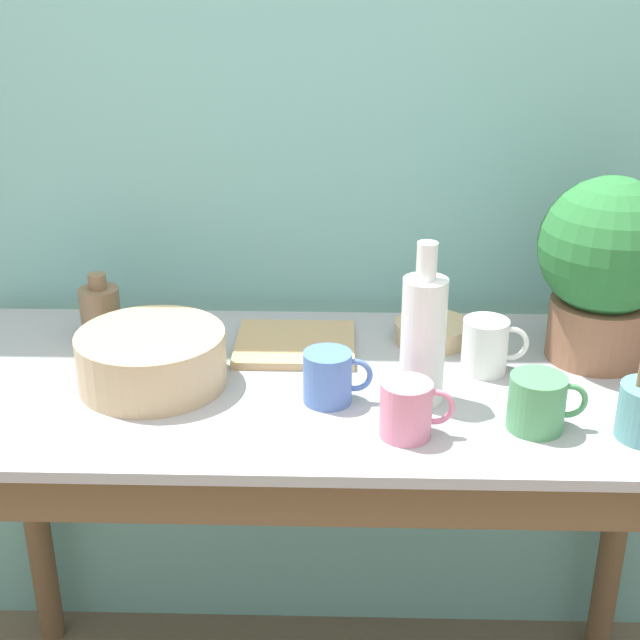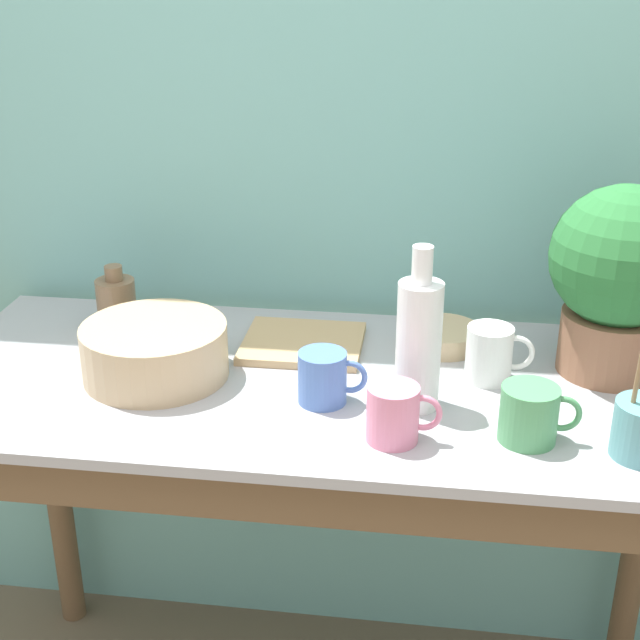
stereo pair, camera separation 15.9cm
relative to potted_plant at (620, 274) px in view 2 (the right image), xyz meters
name	(u,v)px [view 2 (the right image)]	position (x,y,z in m)	size (l,w,h in m)	color
wall_back	(345,158)	(-0.53, 0.27, 0.13)	(6.00, 0.05, 2.40)	#70ADA8
counter_table	(318,466)	(-0.53, -0.14, -0.37)	(1.47, 0.64, 0.87)	brown
potted_plant	(620,274)	(0.00, 0.00, 0.00)	(0.26, 0.26, 0.36)	#8C5B42
bowl_wash_large	(155,351)	(-0.83, -0.13, -0.14)	(0.27, 0.27, 0.10)	tan
bottle_tall	(419,342)	(-0.35, -0.18, -0.07)	(0.08, 0.08, 0.29)	white
bottle_short	(117,303)	(-0.98, 0.06, -0.14)	(0.08, 0.08, 0.14)	brown
mug_green	(530,414)	(-0.17, -0.28, -0.15)	(0.13, 0.09, 0.09)	#4C935B
mug_white	(491,354)	(-0.22, -0.07, -0.14)	(0.12, 0.09, 0.10)	white
mug_pink	(394,414)	(-0.38, -0.30, -0.15)	(0.12, 0.09, 0.10)	pink
mug_blue	(324,377)	(-0.51, -0.19, -0.15)	(0.12, 0.09, 0.09)	#4C70B7
bowl_small_tan	(442,337)	(-0.31, 0.07, -0.17)	(0.15, 0.15, 0.04)	tan
tray_board	(303,343)	(-0.58, 0.03, -0.19)	(0.23, 0.21, 0.02)	tan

